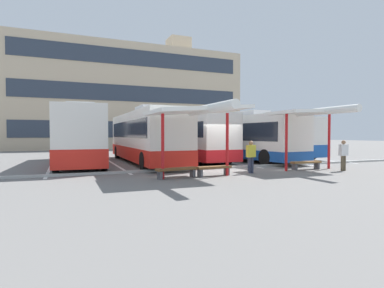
{
  "coord_description": "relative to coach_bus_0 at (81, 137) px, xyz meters",
  "views": [
    {
      "loc": [
        -8.44,
        -15.2,
        1.9
      ],
      "look_at": [
        -1.37,
        1.97,
        1.33
      ],
      "focal_mm": 28.74,
      "sensor_mm": 36.0,
      "label": 1
    }
  ],
  "objects": [
    {
      "name": "lane_stripe_0",
      "position": [
        -1.76,
        0.51,
        -1.73
      ],
      "size": [
        0.16,
        14.0,
        0.01
      ],
      "primitive_type": "cube",
      "color": "white",
      "rests_on": "ground"
    },
    {
      "name": "lane_stripe_1",
      "position": [
        1.95,
        0.51,
        -1.73
      ],
      "size": [
        0.16,
        14.0,
        0.01
      ],
      "primitive_type": "cube",
      "color": "white",
      "rests_on": "ground"
    },
    {
      "name": "lane_stripe_3",
      "position": [
        9.38,
        0.51,
        -1.73
      ],
      "size": [
        0.16,
        14.0,
        0.01
      ],
      "primitive_type": "cube",
      "color": "white",
      "rests_on": "ground"
    },
    {
      "name": "terminal_building",
      "position": [
        7.58,
        24.4,
        5.33
      ],
      "size": [
        31.76,
        10.62,
        16.81
      ],
      "color": "#C6B293",
      "rests_on": "ground"
    },
    {
      "name": "bench_1",
      "position": [
        5.36,
        -8.3,
        -1.39
      ],
      "size": [
        1.75,
        0.55,
        0.45
      ],
      "color": "brown",
      "rests_on": "ground"
    },
    {
      "name": "lane_stripe_5",
      "position": [
        16.82,
        0.51,
        -1.73
      ],
      "size": [
        0.16,
        14.0,
        0.01
      ],
      "primitive_type": "cube",
      "color": "white",
      "rests_on": "ground"
    },
    {
      "name": "lane_stripe_4",
      "position": [
        13.1,
        0.51,
        -1.73
      ],
      "size": [
        0.16,
        14.0,
        0.01
      ],
      "primitive_type": "cube",
      "color": "white",
      "rests_on": "ground"
    },
    {
      "name": "coach_bus_3",
      "position": [
        11.15,
        -0.95,
        -0.06
      ],
      "size": [
        3.69,
        11.77,
        3.57
      ],
      "color": "silver",
      "rests_on": "ground"
    },
    {
      "name": "waiting_shelter_0",
      "position": [
        4.46,
        -8.66,
        1.18
      ],
      "size": [
        4.12,
        4.95,
        3.19
      ],
      "color": "red",
      "rests_on": "ground"
    },
    {
      "name": "coach_bus_2",
      "position": [
        7.54,
        0.07,
        -0.06
      ],
      "size": [
        2.72,
        10.52,
        3.59
      ],
      "color": "silver",
      "rests_on": "ground"
    },
    {
      "name": "waiting_shelter_1",
      "position": [
        11.16,
        -8.31,
        1.3
      ],
      "size": [
        3.94,
        4.33,
        3.28
      ],
      "color": "red",
      "rests_on": "ground"
    },
    {
      "name": "lane_stripe_2",
      "position": [
        5.67,
        0.51,
        -1.73
      ],
      "size": [
        0.16,
        14.0,
        0.01
      ],
      "primitive_type": "cube",
      "color": "white",
      "rests_on": "ground"
    },
    {
      "name": "coach_bus_0",
      "position": [
        0.0,
        0.0,
        0.0
      ],
      "size": [
        3.2,
        11.76,
        3.76
      ],
      "color": "silver",
      "rests_on": "ground"
    },
    {
      "name": "coach_bus_4",
      "position": [
        15.08,
        1.51,
        -0.11
      ],
      "size": [
        3.07,
        12.03,
        3.53
      ],
      "color": "silver",
      "rests_on": "ground"
    },
    {
      "name": "bench_2",
      "position": [
        11.16,
        -7.88,
        -1.39
      ],
      "size": [
        1.79,
        0.51,
        0.45
      ],
      "color": "brown",
      "rests_on": "ground"
    },
    {
      "name": "waiting_passenger_1",
      "position": [
        12.54,
        -9.1,
        -0.81
      ],
      "size": [
        0.47,
        0.23,
        1.61
      ],
      "color": "brown",
      "rests_on": "ground"
    },
    {
      "name": "waiting_passenger_2",
      "position": [
        8.02,
        -7.26,
        -0.84
      ],
      "size": [
        0.49,
        0.45,
        1.56
      ],
      "color": "#33384C",
      "rests_on": "ground"
    },
    {
      "name": "bench_0",
      "position": [
        3.56,
        -8.29,
        -1.39
      ],
      "size": [
        1.94,
        0.65,
        0.45
      ],
      "color": "brown",
      "rests_on": "ground"
    },
    {
      "name": "ground_plane",
      "position": [
        7.53,
        -5.72,
        -1.73
      ],
      "size": [
        160.0,
        160.0,
        0.0
      ],
      "primitive_type": "plane",
      "color": "slate"
    },
    {
      "name": "coach_bus_1",
      "position": [
        4.0,
        -0.57,
        -0.03
      ],
      "size": [
        2.58,
        12.35,
        3.67
      ],
      "color": "silver",
      "rests_on": "ground"
    },
    {
      "name": "waiting_passenger_0",
      "position": [
        7.5,
        -8.1,
        -0.82
      ],
      "size": [
        0.49,
        0.29,
        1.6
      ],
      "color": "#33384C",
      "rests_on": "ground"
    },
    {
      "name": "platform_kerb",
      "position": [
        7.53,
        -5.75,
        -1.67
      ],
      "size": [
        44.0,
        0.24,
        0.12
      ],
      "primitive_type": "cube",
      "color": "#ADADA8",
      "rests_on": "ground"
    }
  ]
}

